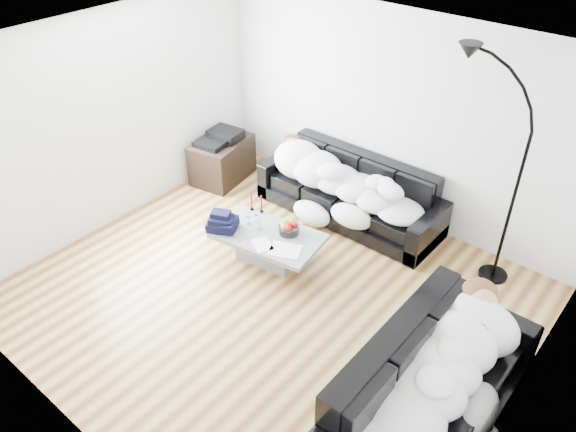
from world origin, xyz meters
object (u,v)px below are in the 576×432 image
Objects in this scene: sofa_back at (350,191)px; wine_glass_b at (249,218)px; shoes at (431,352)px; floor_lamp at (515,194)px; wine_glass_c at (259,224)px; av_cabinet at (222,160)px; sleeper_back at (348,176)px; candle_left at (252,201)px; candle_right at (261,204)px; sofa_right at (432,390)px; wine_glass_a at (257,217)px; stereo at (220,137)px; coffee_table at (268,247)px; sleeper_right at (436,374)px; fruit_bowl at (289,227)px.

sofa_back reaches higher than wine_glass_b.
floor_lamp is (-0.02, 1.51, 1.05)m from shoes.
av_cabinet is at bearing 148.70° from wine_glass_c.
sofa_back is 1.18× the size of sleeper_back.
candle_left is at bearing -133.02° from floor_lamp.
av_cabinet reaches higher than candle_right.
shoes is at bearing 24.36° from sofa_right.
sofa_right is at bearing -42.56° from sleeper_back.
stereo is at bearing 149.22° from wine_glass_a.
shoes is 1.84m from floor_lamp.
sofa_right reaches higher than wine_glass_a.
candle_right is at bearing 141.28° from coffee_table.
floor_lamp is (2.40, 1.30, 0.66)m from wine_glass_a.
stereo is (-1.72, 0.97, 0.48)m from coffee_table.
sleeper_right is 4.58m from stereo.
sleeper_back is 3.08m from sleeper_right.
candle_right reaches higher than shoes.
wine_glass_c is 0.42m from candle_left.
sleeper_right is 1.57× the size of coffee_table.
sofa_back is 1.41m from wine_glass_b.
wine_glass_a is at bearing -34.62° from candle_left.
fruit_bowl is 1.49× the size of wine_glass_c.
sleeper_back is 12.80× the size of wine_glass_a.
wine_glass_b is (-0.05, -0.09, 0.00)m from wine_glass_a.
sofa_right is 1.10× the size of sleeper_back.
candle_right is 0.10× the size of floor_lamp.
candle_left is at bearing -40.38° from av_cabinet.
sleeper_back is at bearing 59.68° from candle_right.
candle_left reaches higher than candle_right.
wine_glass_b is at bearing 73.42° from sofa_right.
wine_glass_b is at bearing 178.62° from coffee_table.
av_cabinet is 0.36m from stereo.
wine_glass_c is at bearing 72.49° from sofa_right.
sleeper_back reaches higher than stereo.
sofa_back is 15.08× the size of wine_glass_b.
shoes is at bearing -4.87° from wine_glass_a.
sleeper_back is at bearing 67.47° from wine_glass_b.
wine_glass_a is at bearing -169.21° from fruit_bowl.
av_cabinet reaches higher than shoes.
wine_glass_a is at bearing -112.06° from sleeper_back.
candle_left is at bearing 173.55° from fruit_bowl.
shoes is (2.16, -0.11, -0.13)m from coffee_table.
coffee_table is 0.54m from candle_right.
stereo is at bearing 149.94° from candle_left.
av_cabinet reaches higher than wine_glass_b.
wine_glass_c is at bearing -105.77° from sleeper_back.
sleeper_right reaches higher than candle_left.
sleeper_right is at bearing -33.38° from av_cabinet.
sleeper_right is 2.29m from floor_lamp.
coffee_table is 4.97× the size of candle_left.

